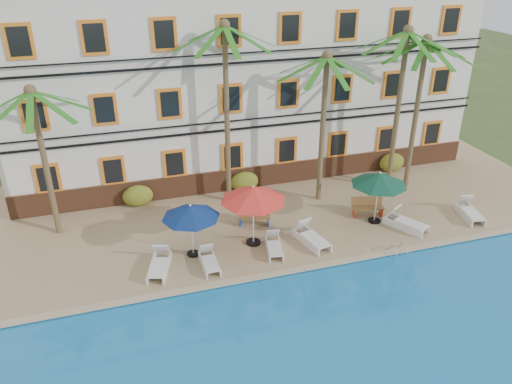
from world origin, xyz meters
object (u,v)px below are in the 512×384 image
object	(u,v)px
bench_left	(254,215)
pool_ladder	(398,253)
lounger_c	(274,246)
palm_b	(226,92)
palm_a	(40,140)
palm_e	(419,93)
palm_d	(401,89)
lounger_f	(469,211)
lounger_e	(405,222)
umbrella_blue	(191,212)
lounger_a	(159,264)
lounger_b	(209,261)
palm_c	(324,107)
bench_right	(368,206)
umbrella_red	(253,194)
lounger_d	(311,237)
umbrella_green	(379,179)

from	to	relation	value
bench_left	pool_ladder	distance (m)	6.65
lounger_c	palm_b	bearing A→B (deg)	97.73
palm_a	palm_e	size ratio (longest dim) A/B	0.85
palm_d	lounger_f	size ratio (longest dim) A/B	4.02
lounger_c	lounger_e	bearing A→B (deg)	0.60
umbrella_blue	lounger_f	size ratio (longest dim) A/B	1.15
umbrella_blue	lounger_a	distance (m)	2.44
palm_a	lounger_c	xyz separation A→B (m)	(8.90, -4.36, -4.23)
palm_a	lounger_b	distance (m)	8.69
palm_c	lounger_e	size ratio (longest dim) A/B	3.50
lounger_f	pool_ladder	xyz separation A→B (m)	(-4.94, -1.77, -0.31)
palm_a	lounger_e	world-z (taller)	palm_a
lounger_f	bench_right	distance (m)	4.88
palm_c	bench_right	xyz separation A→B (m)	(1.59, -2.27, -4.43)
palm_a	lounger_a	world-z (taller)	palm_a
umbrella_red	bench_right	distance (m)	6.39
lounger_a	lounger_b	xyz separation A→B (m)	(1.98, -0.31, -0.04)
palm_a	lounger_f	world-z (taller)	palm_a
lounger_d	umbrella_green	bearing A→B (deg)	13.32
palm_b	umbrella_blue	bearing A→B (deg)	-121.65
palm_b	pool_ladder	world-z (taller)	palm_b
palm_c	bench_left	size ratio (longest dim) A/B	4.80
palm_e	lounger_f	size ratio (longest dim) A/B	3.81
bench_right	lounger_f	bearing A→B (deg)	-19.28
palm_a	lounger_f	size ratio (longest dim) A/B	3.25
lounger_d	bench_right	world-z (taller)	lounger_d
palm_c	lounger_a	size ratio (longest dim) A/B	3.63
pool_ladder	palm_b	bearing A→B (deg)	130.09
palm_a	lounger_e	xyz separation A→B (m)	(15.33, -4.30, -4.18)
bench_left	umbrella_blue	bearing A→B (deg)	-152.16
palm_d	lounger_f	xyz separation A→B (m)	(2.10, -3.96, -5.11)
palm_e	lounger_d	bearing A→B (deg)	-152.52
lounger_a	umbrella_green	bearing A→B (deg)	5.30
lounger_a	lounger_e	xyz separation A→B (m)	(11.31, 0.03, 0.02)
lounger_c	lounger_e	world-z (taller)	lounger_e
lounger_a	lounger_d	xyz separation A→B (m)	(6.63, 0.09, 0.02)
palm_d	bench_left	bearing A→B (deg)	-168.89
umbrella_red	palm_d	bearing A→B (deg)	20.37
lounger_b	palm_e	bearing A→B (deg)	19.20
palm_d	palm_e	xyz separation A→B (m)	(0.94, -0.22, -0.24)
palm_a	palm_e	distance (m)	17.74
palm_c	lounger_b	distance (m)	9.15
bench_right	palm_e	bearing A→B (deg)	31.69
umbrella_green	lounger_a	distance (m)	10.48
palm_b	palm_d	world-z (taller)	palm_b
lounger_b	umbrella_red	bearing A→B (deg)	26.87
lounger_f	bench_right	size ratio (longest dim) A/B	1.34
umbrella_red	lounger_f	size ratio (longest dim) A/B	1.35
bench_right	pool_ladder	bearing A→B (deg)	-95.65
palm_c	lounger_f	bearing A→B (deg)	-32.09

